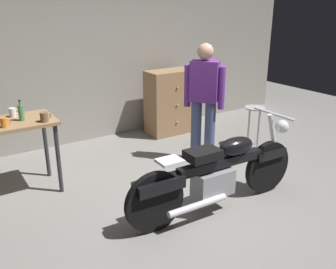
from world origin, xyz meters
name	(u,v)px	position (x,y,z in m)	size (l,w,h in m)	color
ground_plane	(199,207)	(0.00, 0.00, 0.00)	(12.00, 12.00, 0.00)	gray
back_wall	(94,44)	(0.00, 2.80, 1.55)	(8.00, 0.12, 3.10)	gray
motorcycle	(218,172)	(0.15, -0.13, 0.45)	(2.19, 0.60, 1.00)	black
person_standing	(204,98)	(0.86, 1.04, 0.93)	(0.41, 0.46, 1.67)	#49547D
shop_stool	(255,116)	(1.88, 1.03, 0.50)	(0.32, 0.32, 0.64)	#B2B2B7
wooden_dresser	(170,102)	(1.12, 2.30, 0.55)	(0.80, 0.47, 1.10)	#99724C
mug_brown_stoneware	(44,117)	(-1.28, 1.24, 0.96)	(0.13, 0.09, 0.11)	brown
mug_orange_travel	(4,122)	(-1.69, 1.28, 0.95)	(0.11, 0.07, 0.11)	orange
mug_white_ceramic	(13,112)	(-1.53, 1.64, 0.95)	(0.11, 0.08, 0.11)	white
bottle	(21,112)	(-1.48, 1.43, 1.00)	(0.06, 0.06, 0.24)	#4C8C4C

